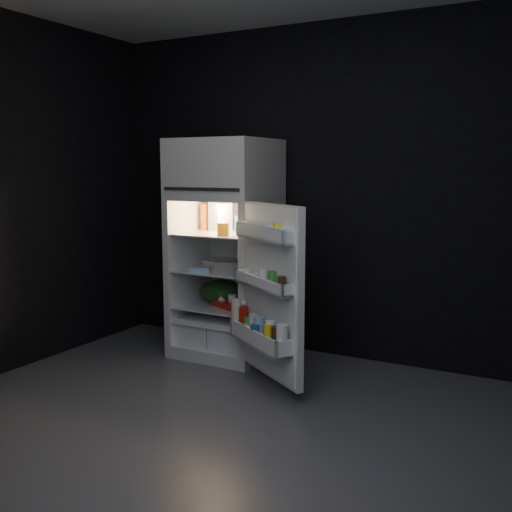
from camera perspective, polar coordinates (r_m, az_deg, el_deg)
The scene contains 17 objects.
floor at distance 3.72m, azimuth -3.15°, elevation -16.25°, with size 4.00×3.40×0.00m, color #535359.
wall_back at distance 4.91m, azimuth 7.24°, elevation 5.99°, with size 4.00×0.00×2.70m, color black.
refrigerator at distance 4.95m, azimuth -2.80°, elevation 1.48°, with size 0.76×0.71×1.78m.
fridge_door at distance 4.15m, azimuth 1.16°, elevation -3.73°, with size 0.70×0.56×1.22m.
milk_jug at distance 5.01m, azimuth -3.43°, elevation 3.75°, with size 0.14×0.14×0.24m, color white.
mayo_jar at distance 4.88m, azimuth -1.34°, elevation 3.05°, with size 0.12×0.12×0.14m, color #1A4692.
jam_jar at distance 4.81m, azimuth -0.06°, elevation 2.92°, with size 0.10×0.10×0.13m, color #32200E.
amber_bottle at distance 5.11m, azimuth -4.90°, elevation 3.71°, with size 0.07×0.07×0.22m, color #C1541E.
small_carton at distance 4.67m, azimuth -3.12°, elevation 2.56°, with size 0.09×0.06×0.10m, color orange.
egg_carton at distance 4.86m, azimuth -2.45°, elevation -0.97°, with size 0.26×0.10×0.07m, color gray.
pie at distance 5.12m, azimuth -3.60°, elevation -0.66°, with size 0.30×0.30×0.04m, color tan.
flat_package at distance 4.80m, azimuth -5.33°, elevation -1.29°, with size 0.16×0.08×0.04m, color #88AED2.
wrapped_pkg at distance 4.97m, azimuth 0.30°, elevation -0.85°, with size 0.12×0.10×0.05m, color beige.
produce_bag at distance 5.03m, azimuth -3.33°, elevation -3.38°, with size 0.38×0.32×0.20m, color #193815.
yogurt_tray at distance 4.89m, azimuth -2.68°, elevation -4.60°, with size 0.27×0.15×0.05m, color #9D160D.
small_can_red at distance 5.06m, azimuth -0.98°, elevation -3.93°, with size 0.07×0.07×0.09m, color #9D160D.
small_can_silver at distance 5.04m, azimuth -0.00°, elevation -3.97°, with size 0.07×0.07×0.09m, color silver.
Camera 1 is at (1.79, -2.87, 1.56)m, focal length 42.00 mm.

